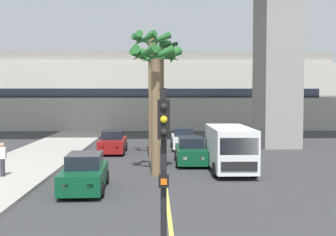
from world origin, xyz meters
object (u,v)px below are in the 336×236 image
Objects in this scene: car_queue_front at (85,174)px; palm_tree_mid_median at (156,74)px; car_queue_second at (113,143)px; pedestrian_near_crosswalk at (2,159)px; car_queue_third at (191,152)px; delivery_van at (230,148)px; palm_tree_near_median at (162,59)px; car_queue_fourth at (183,139)px; traffic_light_median_near at (164,164)px; palm_tree_far_median at (152,64)px.

palm_tree_mid_median reaches higher than car_queue_front.
pedestrian_near_crosswalk reaches higher than car_queue_second.
car_queue_second and car_queue_third have the same top height.
delivery_van is 21.44m from palm_tree_near_median.
pedestrian_near_crosswalk reaches higher than car_queue_fourth.
car_queue_third is 6.05m from palm_tree_mid_median.
car_queue_second is 10.13m from delivery_van.
car_queue_third is at bearing 24.78° from pedestrian_near_crosswalk.
traffic_light_median_near reaches higher than car_queue_front.
car_queue_fourth is at bearing 63.99° from palm_tree_far_median.
car_queue_third is 10.33m from pedestrian_near_crosswalk.
pedestrian_near_crosswalk reaches higher than car_queue_third.
car_queue_second is 0.98× the size of traffic_light_median_near.
car_queue_fourth is 9.71m from delivery_van.
palm_tree_mid_median is at bearing -101.06° from car_queue_fourth.
delivery_van is at bearing 14.74° from palm_tree_mid_median.
palm_tree_mid_median reaches higher than car_queue_fourth.
palm_tree_far_median is at bearing 137.14° from car_queue_third.
car_queue_third is at bearing -90.17° from car_queue_fourth.
car_queue_front is 25.58m from palm_tree_near_median.
delivery_van is at bearing -49.47° from palm_tree_far_median.
delivery_van is (6.89, 4.11, 0.57)m from car_queue_front.
car_queue_second is at bearing 136.42° from car_queue_third.
car_queue_front is at bearing -90.24° from car_queue_second.
pedestrian_near_crosswalk is at bearing -115.56° from car_queue_second.
car_queue_third is at bearing -43.58° from car_queue_second.
palm_tree_near_median is (0.53, 34.12, 4.82)m from traffic_light_median_near.
car_queue_front is 10.44m from traffic_light_median_near.
palm_tree_mid_median is (-3.86, -1.02, 3.77)m from delivery_van.
pedestrian_near_crosswalk is at bearing 121.44° from traffic_light_median_near.
palm_tree_far_median is at bearing 72.66° from car_queue_front.
car_queue_third is 18.91m from palm_tree_near_median.
palm_tree_mid_median is at bearing 45.64° from car_queue_front.
palm_tree_near_median is 24.22m from pedestrian_near_crosswalk.
car_queue_second and car_queue_fourth have the same top height.
delivery_van reaches higher than car_queue_front.
palm_tree_near_median reaches higher than palm_tree_far_median.
traffic_light_median_near is 2.59× the size of pedestrian_near_crosswalk.
palm_tree_near_median reaches higher than car_queue_fourth.
car_queue_fourth is 12.79m from palm_tree_near_median.
car_queue_second is at bearing -157.64° from car_queue_fourth.
car_queue_second is 0.63× the size of palm_tree_mid_median.
car_queue_fourth is at bearing 100.69° from delivery_van.
palm_tree_far_median is (-2.31, -4.73, 5.22)m from car_queue_fourth.
traffic_light_median_near is at bearing -105.06° from delivery_van.
car_queue_second is 14.95m from palm_tree_near_median.
pedestrian_near_crosswalk is at bearing -130.05° from car_queue_fourth.
car_queue_third is 6.08m from palm_tree_far_median.
car_queue_fourth is at bearing 22.36° from car_queue_second.
delivery_van is 3.25× the size of pedestrian_near_crosswalk.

